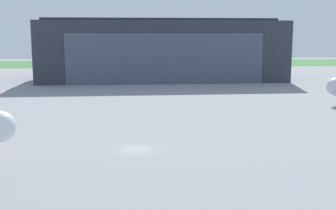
% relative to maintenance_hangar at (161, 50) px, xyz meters
% --- Properties ---
extents(ground_plane, '(440.00, 440.00, 0.00)m').
position_rel_maintenance_hangar_xyz_m(ground_plane, '(-11.08, -94.17, -9.87)').
color(ground_plane, gray).
extents(grass_field_strip, '(440.00, 56.00, 0.08)m').
position_rel_maintenance_hangar_xyz_m(grass_field_strip, '(-11.08, 80.52, -9.83)').
color(grass_field_strip, '#3C7338').
rests_on(grass_field_strip, ground_plane).
extents(maintenance_hangar, '(79.88, 36.42, 20.67)m').
position_rel_maintenance_hangar_xyz_m(maintenance_hangar, '(0.00, 0.00, 0.00)').
color(maintenance_hangar, '#2D333D').
rests_on(maintenance_hangar, ground_plane).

